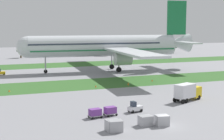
{
  "coord_description": "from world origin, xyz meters",
  "views": [
    {
      "loc": [
        -25.7,
        -44.96,
        15.55
      ],
      "look_at": [
        4.7,
        36.32,
        4.0
      ],
      "focal_mm": 54.83,
      "sensor_mm": 36.0,
      "label": 1
    }
  ],
  "objects_px": {
    "catering_truck": "(188,91)",
    "uld_container_0": "(115,126)",
    "taxiway_marker_3": "(152,80)",
    "ground_crew_marshaller": "(199,93)",
    "uld_container_2": "(146,121)",
    "cargo_dolly_lead": "(110,110)",
    "pushback_tractor": "(1,72)",
    "uld_container_3": "(162,120)",
    "baggage_tug": "(135,108)",
    "taxiway_marker_2": "(9,91)",
    "uld_container_1": "(113,125)",
    "taxiway_marker_0": "(128,84)",
    "taxiway_marker_1": "(96,86)",
    "airliner": "(108,46)"
  },
  "relations": [
    {
      "from": "catering_truck",
      "to": "uld_container_0",
      "type": "bearing_deg",
      "value": -79.38
    },
    {
      "from": "taxiway_marker_3",
      "to": "catering_truck",
      "type": "bearing_deg",
      "value": -100.33
    },
    {
      "from": "ground_crew_marshaller",
      "to": "uld_container_2",
      "type": "relative_size",
      "value": 0.87
    },
    {
      "from": "uld_container_0",
      "to": "uld_container_2",
      "type": "xyz_separation_m",
      "value": [
        5.46,
        1.18,
        -0.06
      ]
    },
    {
      "from": "cargo_dolly_lead",
      "to": "pushback_tractor",
      "type": "bearing_deg",
      "value": -173.41
    },
    {
      "from": "ground_crew_marshaller",
      "to": "uld_container_3",
      "type": "xyz_separation_m",
      "value": [
        -17.47,
        -15.53,
        -0.11
      ]
    },
    {
      "from": "baggage_tug",
      "to": "ground_crew_marshaller",
      "type": "relative_size",
      "value": 1.59
    },
    {
      "from": "catering_truck",
      "to": "uld_container_3",
      "type": "distance_m",
      "value": 19.19
    },
    {
      "from": "taxiway_marker_2",
      "to": "baggage_tug",
      "type": "bearing_deg",
      "value": -54.11
    },
    {
      "from": "pushback_tractor",
      "to": "uld_container_1",
      "type": "height_order",
      "value": "pushback_tractor"
    },
    {
      "from": "catering_truck",
      "to": "uld_container_3",
      "type": "xyz_separation_m",
      "value": [
        -13.42,
        -13.67,
        -1.12
      ]
    },
    {
      "from": "taxiway_marker_0",
      "to": "taxiway_marker_2",
      "type": "xyz_separation_m",
      "value": [
        -29.55,
        1.64,
        -0.1
      ]
    },
    {
      "from": "ground_crew_marshaller",
      "to": "taxiway_marker_1",
      "type": "xyz_separation_m",
      "value": [
        -17.04,
        19.32,
        -0.68
      ]
    },
    {
      "from": "uld_container_1",
      "to": "taxiway_marker_2",
      "type": "relative_size",
      "value": 3.99
    },
    {
      "from": "pushback_tractor",
      "to": "uld_container_1",
      "type": "relative_size",
      "value": 1.34
    },
    {
      "from": "ground_crew_marshaller",
      "to": "baggage_tug",
      "type": "bearing_deg",
      "value": -131.91
    },
    {
      "from": "catering_truck",
      "to": "taxiway_marker_2",
      "type": "xyz_separation_m",
      "value": [
        -33.71,
        22.76,
        -1.7
      ]
    },
    {
      "from": "ground_crew_marshaller",
      "to": "uld_container_0",
      "type": "xyz_separation_m",
      "value": [
        -25.27,
        -15.73,
        -0.1
      ]
    },
    {
      "from": "cargo_dolly_lead",
      "to": "uld_container_3",
      "type": "height_order",
      "value": "uld_container_3"
    },
    {
      "from": "pushback_tractor",
      "to": "uld_container_2",
      "type": "bearing_deg",
      "value": 20.36
    },
    {
      "from": "airliner",
      "to": "uld_container_3",
      "type": "height_order",
      "value": "airliner"
    },
    {
      "from": "catering_truck",
      "to": "uld_container_3",
      "type": "relative_size",
      "value": 3.65
    },
    {
      "from": "uld_container_0",
      "to": "taxiway_marker_3",
      "type": "bearing_deg",
      "value": 56.17
    },
    {
      "from": "cargo_dolly_lead",
      "to": "airliner",
      "type": "bearing_deg",
      "value": 151.94
    },
    {
      "from": "uld_container_0",
      "to": "uld_container_3",
      "type": "relative_size",
      "value": 1.0
    },
    {
      "from": "uld_container_1",
      "to": "uld_container_3",
      "type": "xyz_separation_m",
      "value": [
        8.04,
        -0.24,
        0.0
      ]
    },
    {
      "from": "taxiway_marker_1",
      "to": "pushback_tractor",
      "type": "bearing_deg",
      "value": 125.09
    },
    {
      "from": "pushback_tractor",
      "to": "taxiway_marker_0",
      "type": "bearing_deg",
      "value": 49.06
    },
    {
      "from": "pushback_tractor",
      "to": "uld_container_0",
      "type": "xyz_separation_m",
      "value": [
        13.04,
        -65.33,
        0.03
      ]
    },
    {
      "from": "taxiway_marker_1",
      "to": "taxiway_marker_3",
      "type": "distance_m",
      "value": 17.75
    },
    {
      "from": "uld_container_3",
      "to": "taxiway_marker_0",
      "type": "height_order",
      "value": "uld_container_3"
    },
    {
      "from": "uld_container_0",
      "to": "ground_crew_marshaller",
      "type": "bearing_deg",
      "value": 31.9
    },
    {
      "from": "taxiway_marker_1",
      "to": "cargo_dolly_lead",
      "type": "bearing_deg",
      "value": -102.53
    },
    {
      "from": "taxiway_marker_2",
      "to": "taxiway_marker_3",
      "type": "xyz_separation_m",
      "value": [
        38.16,
        1.68,
        -0.02
      ]
    },
    {
      "from": "uld_container_2",
      "to": "uld_container_0",
      "type": "bearing_deg",
      "value": -167.85
    },
    {
      "from": "pushback_tractor",
      "to": "taxiway_marker_3",
      "type": "distance_m",
      "value": 47.22
    },
    {
      "from": "uld_container_1",
      "to": "taxiway_marker_1",
      "type": "relative_size",
      "value": 3.78
    },
    {
      "from": "taxiway_marker_3",
      "to": "uld_container_1",
      "type": "bearing_deg",
      "value": -124.39
    },
    {
      "from": "uld_container_1",
      "to": "uld_container_2",
      "type": "distance_m",
      "value": 5.75
    },
    {
      "from": "catering_truck",
      "to": "uld_container_2",
      "type": "xyz_separation_m",
      "value": [
        -15.76,
        -12.69,
        -1.17
      ]
    },
    {
      "from": "taxiway_marker_1",
      "to": "taxiway_marker_0",
      "type": "bearing_deg",
      "value": -0.34
    },
    {
      "from": "catering_truck",
      "to": "baggage_tug",
      "type": "bearing_deg",
      "value": -94.31
    },
    {
      "from": "pushback_tractor",
      "to": "uld_container_3",
      "type": "bearing_deg",
      "value": 22.02
    },
    {
      "from": "ground_crew_marshaller",
      "to": "taxiway_marker_2",
      "type": "xyz_separation_m",
      "value": [
        -37.75,
        20.9,
        -0.7
      ]
    },
    {
      "from": "airliner",
      "to": "cargo_dolly_lead",
      "type": "distance_m",
      "value": 58.01
    },
    {
      "from": "pushback_tractor",
      "to": "taxiway_marker_1",
      "type": "xyz_separation_m",
      "value": [
        21.27,
        -30.28,
        -0.55
      ]
    },
    {
      "from": "cargo_dolly_lead",
      "to": "uld_container_2",
      "type": "distance_m",
      "value": 8.0
    },
    {
      "from": "ground_crew_marshaller",
      "to": "uld_container_2",
      "type": "height_order",
      "value": "ground_crew_marshaller"
    },
    {
      "from": "taxiway_marker_2",
      "to": "uld_container_0",
      "type": "bearing_deg",
      "value": -71.18
    },
    {
      "from": "airliner",
      "to": "uld_container_2",
      "type": "relative_size",
      "value": 36.99
    }
  ]
}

